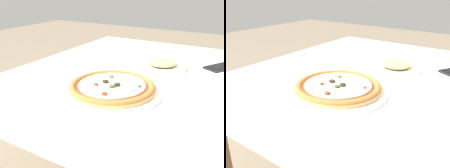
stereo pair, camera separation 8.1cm
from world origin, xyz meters
The scene contains 5 objects.
dining_table centered at (0.00, 0.00, 0.64)m, with size 1.22×1.14×0.72m.
pizza_plate centered at (-0.13, -0.21, 0.73)m, with size 0.33×0.33×0.04m.
fork centered at (-0.44, -0.23, 0.72)m, with size 0.06×0.17×0.00m.
cell_phone centered at (0.15, 0.23, 0.72)m, with size 0.13×0.16×0.01m.
side_plate centered at (-0.07, 0.12, 0.73)m, with size 0.21×0.21×0.03m.
Camera 1 is at (0.25, -0.87, 1.05)m, focal length 40.00 mm.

